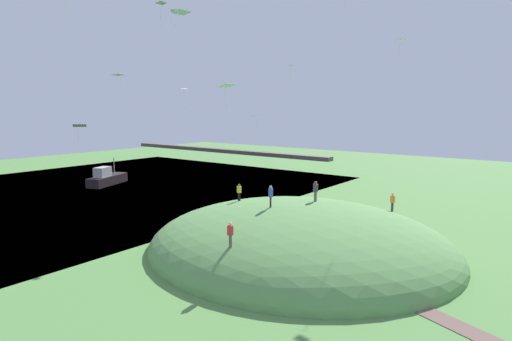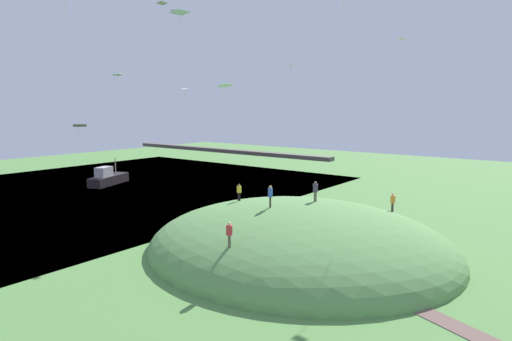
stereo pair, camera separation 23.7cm
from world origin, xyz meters
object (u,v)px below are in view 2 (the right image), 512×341
Objects in this scene: kite_10 at (292,66)px; person_with_child at (393,200)px; person_near_shore at (270,193)px; person_watching_kites at (315,189)px; kite_1 at (225,86)px; kite_2 at (180,13)px; kite_14 at (184,90)px; kite_4 at (176,12)px; kite_8 at (80,126)px; kite_6 at (257,117)px; kite_0 at (162,4)px; kite_9 at (118,75)px; kite_11 at (402,41)px; boat_on_lake at (108,178)px; person_on_hilltop at (229,231)px; person_walking_path at (239,190)px.

person_with_child is at bearing 63.02° from kite_10.
person_watching_kites is (1.77, 4.33, -0.06)m from person_near_shore.
kite_2 is (-4.48, 1.20, 4.30)m from kite_1.
kite_1 is 22.30m from kite_14.
kite_4 is 14.71m from kite_8.
kite_6 is 1.34× the size of kite_8.
kite_0 is at bearing 171.48° from kite_10.
kite_9 is at bearing 152.69° from person_with_child.
person_near_shore is 1.68× the size of kite_10.
kite_10 is (1.84, 0.16, 10.12)m from person_near_shore.
kite_8 is 30.32m from kite_11.
person_watching_kites is 1.46× the size of kite_1.
boat_on_lake is 49.87m from kite_1.
person_near_shore is at bearing -48.52° from kite_6.
kite_10 is at bearing 54.97° from boat_on_lake.
boat_on_lake is at bearing 6.41° from person_on_hilltop.
kite_0 is (-22.76, -6.93, 19.01)m from person_with_child.
person_watching_kites is 25.16m from kite_0.
kite_0 is 24.37m from kite_11.
person_with_child is 0.99× the size of person_watching_kites.
kite_14 is at bearing -101.81° from kite_6.
kite_4 reaches higher than person_near_shore.
kite_14 is at bearing -4.02° from person_on_hilltop.
person_walking_path is 11.65m from kite_14.
kite_4 is (-14.37, 12.77, 4.10)m from kite_2.
kite_2 is (17.14, -13.37, -5.32)m from kite_0.
kite_1 is at bearing 159.40° from person_on_hilltop.
kite_6 is 22.29m from kite_9.
person_walking_path is 0.70× the size of kite_0.
kite_2 is at bearing -63.01° from kite_6.
kite_2 is at bearing -43.55° from kite_14.
person_walking_path is 0.82× the size of kite_11.
kite_10 is (15.10, -2.09, -6.33)m from kite_4.
kite_8 reaches higher than boat_on_lake.
kite_4 is 0.97× the size of kite_11.
kite_0 is 18.80m from kite_9.
kite_6 is (-11.80, 7.03, 6.01)m from person_watching_kites.
boat_on_lake is 7.25× the size of kite_10.
kite_2 reaches higher than person_walking_path.
person_near_shore is 1.14× the size of person_walking_path.
person_near_shore is at bearing -9.61° from kite_4.
kite_9 is (-7.27, -14.55, 9.24)m from person_watching_kites.
kite_2 reaches higher than kite_6.
person_watching_kites is at bearing 7.89° from kite_4.
kite_6 is at bearing 78.19° from kite_14.
boat_on_lake is at bearing 163.34° from kite_14.
person_on_hilltop is 14.01m from kite_2.
kite_9 is (10.52, -13.06, -8.48)m from kite_0.
kite_1 is 0.78× the size of kite_8.
person_walking_path is at bearing -138.97° from kite_11.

